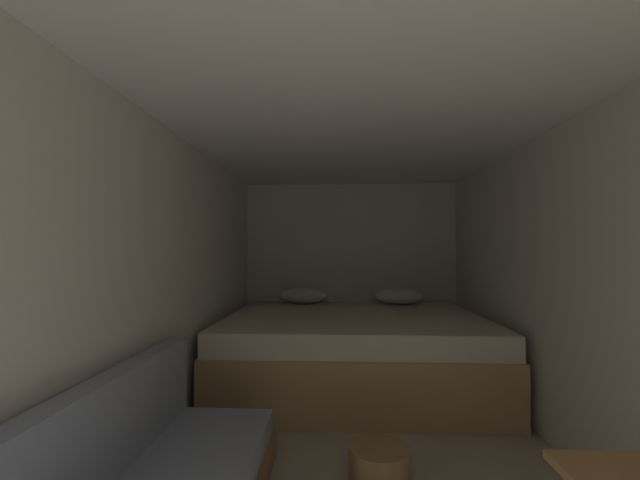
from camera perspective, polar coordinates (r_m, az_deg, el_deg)
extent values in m
plane|color=#A39984|center=(2.71, 6.40, -30.86)|extent=(7.08, 7.08, 0.00)
cube|color=silver|center=(4.93, 4.39, -4.43)|extent=(2.67, 0.05, 2.15)
cube|color=silver|center=(2.64, -23.65, -6.91)|extent=(0.05, 5.08, 2.15)
cube|color=silver|center=(2.79, 34.55, -6.48)|extent=(0.05, 5.08, 2.15)
cube|color=white|center=(2.51, 6.26, 18.21)|extent=(2.67, 5.08, 0.05)
cube|color=tan|center=(4.04, 4.89, -16.95)|extent=(2.45, 1.92, 0.51)
cube|color=beige|center=(3.96, 4.88, -12.04)|extent=(2.41, 1.88, 0.20)
ellipsoid|color=white|center=(4.68, -2.34, -8.02)|extent=(0.55, 0.34, 0.19)
ellipsoid|color=white|center=(4.71, 11.30, -7.94)|extent=(0.55, 0.34, 0.19)
cube|color=#8C93A8|center=(1.99, -33.12, -25.01)|extent=(0.12, 2.17, 0.45)
cylinder|color=olive|center=(2.62, 8.51, -29.40)|extent=(0.35, 0.35, 0.21)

